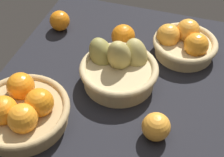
# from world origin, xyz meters

# --- Properties ---
(market_tray) EXTENTS (0.84, 0.72, 0.03)m
(market_tray) POSITION_xyz_m (0.00, 0.00, 0.01)
(market_tray) COLOR black
(market_tray) RESTS_ON ground
(basket_center_pears) EXTENTS (0.23, 0.24, 0.15)m
(basket_center_pears) POSITION_xyz_m (0.02, 0.00, 0.08)
(basket_center_pears) COLOR tan
(basket_center_pears) RESTS_ON market_tray
(basket_near_right) EXTENTS (0.21, 0.21, 0.10)m
(basket_near_right) POSITION_xyz_m (0.20, -0.16, 0.07)
(basket_near_right) COLOR tan
(basket_near_right) RESTS_ON market_tray
(basket_far_left) EXTENTS (0.25, 0.25, 0.11)m
(basket_far_left) POSITION_xyz_m (-0.21, 0.20, 0.07)
(basket_far_left) COLOR tan
(basket_far_left) RESTS_ON market_tray
(loose_orange_front_gap) EXTENTS (0.07, 0.07, 0.07)m
(loose_orange_front_gap) POSITION_xyz_m (0.20, 0.27, 0.07)
(loose_orange_front_gap) COLOR orange
(loose_orange_front_gap) RESTS_ON market_tray
(loose_orange_back_gap) EXTENTS (0.07, 0.07, 0.07)m
(loose_orange_back_gap) POSITION_xyz_m (-0.15, -0.15, 0.07)
(loose_orange_back_gap) COLOR #F49E33
(loose_orange_back_gap) RESTS_ON market_tray
(loose_orange_side_gap) EXTENTS (0.08, 0.08, 0.08)m
(loose_orange_side_gap) POSITION_xyz_m (0.18, 0.04, 0.07)
(loose_orange_side_gap) COLOR orange
(loose_orange_side_gap) RESTS_ON market_tray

